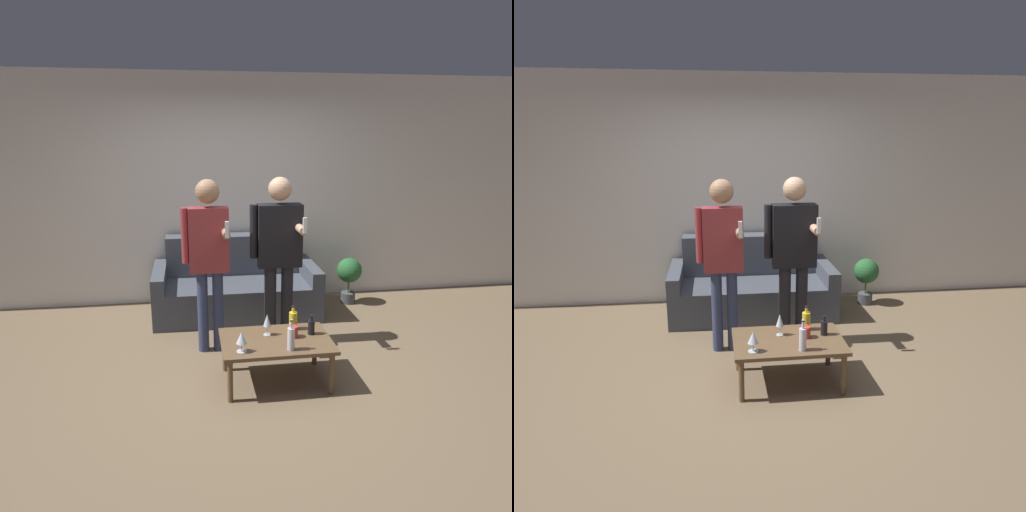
# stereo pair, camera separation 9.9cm
# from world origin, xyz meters

# --- Properties ---
(ground_plane) EXTENTS (16.00, 16.00, 0.00)m
(ground_plane) POSITION_xyz_m (0.00, 0.00, 0.00)
(ground_plane) COLOR #756047
(wall_back) EXTENTS (8.00, 0.06, 2.70)m
(wall_back) POSITION_xyz_m (0.00, 2.04, 1.35)
(wall_back) COLOR silver
(wall_back) RESTS_ON ground_plane
(couch) EXTENTS (1.85, 0.89, 0.86)m
(couch) POSITION_xyz_m (0.01, 1.57, 0.30)
(couch) COLOR #474C56
(couch) RESTS_ON ground_plane
(coffee_table) EXTENTS (0.91, 0.59, 0.38)m
(coffee_table) POSITION_xyz_m (0.17, -0.06, 0.34)
(coffee_table) COLOR brown
(coffee_table) RESTS_ON ground_plane
(bottle_orange) EXTENTS (0.07, 0.07, 0.21)m
(bottle_orange) POSITION_xyz_m (0.36, 0.12, 0.47)
(bottle_orange) COLOR yellow
(bottle_orange) RESTS_ON coffee_table
(bottle_green) EXTENTS (0.06, 0.06, 0.25)m
(bottle_green) POSITION_xyz_m (0.25, -0.26, 0.48)
(bottle_green) COLOR silver
(bottle_green) RESTS_ON coffee_table
(bottle_dark) EXTENTS (0.06, 0.06, 0.17)m
(bottle_dark) POSITION_xyz_m (0.49, 0.00, 0.45)
(bottle_dark) COLOR black
(bottle_dark) RESTS_ON coffee_table
(wine_glass_near) EXTENTS (0.08, 0.08, 0.16)m
(wine_glass_near) POSITION_xyz_m (-0.13, -0.23, 0.50)
(wine_glass_near) COLOR silver
(wine_glass_near) RESTS_ON coffee_table
(wine_glass_far) EXTENTS (0.06, 0.06, 0.19)m
(wine_glass_far) POSITION_xyz_m (0.11, 0.04, 0.51)
(wine_glass_far) COLOR silver
(wine_glass_far) RESTS_ON coffee_table
(cup_on_table) EXTENTS (0.08, 0.08, 0.10)m
(cup_on_table) POSITION_xyz_m (0.32, -0.03, 0.43)
(cup_on_table) COLOR red
(cup_on_table) RESTS_ON coffee_table
(person_standing_left) EXTENTS (0.43, 0.41, 1.64)m
(person_standing_left) POSITION_xyz_m (-0.33, 0.60, 0.99)
(person_standing_left) COLOR navy
(person_standing_left) RESTS_ON ground_plane
(person_standing_right) EXTENTS (0.49, 0.42, 1.64)m
(person_standing_right) POSITION_xyz_m (0.34, 0.69, 0.97)
(person_standing_right) COLOR #232328
(person_standing_right) RESTS_ON ground_plane
(potted_plant) EXTENTS (0.30, 0.30, 0.57)m
(potted_plant) POSITION_xyz_m (1.41, 1.64, 0.37)
(potted_plant) COLOR #4C4C51
(potted_plant) RESTS_ON ground_plane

